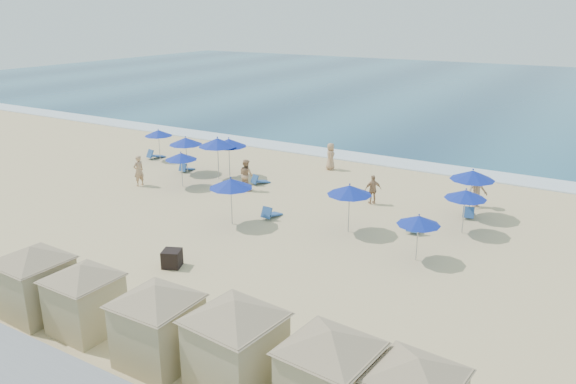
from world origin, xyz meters
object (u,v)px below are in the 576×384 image
at_px(umbrella_1, 186,141).
at_px(umbrella_2, 217,142).
at_px(beachgoer_2, 373,190).
at_px(cabana_2, 157,314).
at_px(beachgoer_1, 246,175).
at_px(umbrella_4, 229,143).
at_px(umbrella_7, 473,175).
at_px(cabana_3, 235,333).
at_px(trash_bin, 172,258).
at_px(beachgoer_3, 477,190).
at_px(cabana_4, 330,364).
at_px(umbrella_6, 350,190).
at_px(umbrella_5, 231,183).
at_px(umbrella_9, 419,220).
at_px(umbrella_0, 158,133).
at_px(beachgoer_0, 139,171).
at_px(beachgoer_4, 330,156).
at_px(cabana_1, 83,289).
at_px(umbrella_3, 181,156).
at_px(cabana_0, 33,272).
at_px(umbrella_8, 466,194).

height_order(umbrella_1, umbrella_2, umbrella_2).
bearing_deg(beachgoer_2, cabana_2, 46.70).
bearing_deg(beachgoer_1, umbrella_4, -17.18).
xyz_separation_m(umbrella_2, beachgoer_2, (10.00, 0.60, -1.52)).
bearing_deg(umbrella_1, umbrella_7, 4.14).
bearing_deg(umbrella_2, cabana_3, -50.73).
distance_m(cabana_3, umbrella_7, 17.15).
bearing_deg(trash_bin, beachgoer_3, 33.66).
bearing_deg(umbrella_2, cabana_4, -44.85).
height_order(umbrella_2, umbrella_6, umbrella_2).
height_order(cabana_4, beachgoer_1, cabana_4).
relative_size(umbrella_4, umbrella_5, 1.05).
distance_m(umbrella_1, umbrella_2, 2.59).
height_order(umbrella_9, beachgoer_1, umbrella_9).
xyz_separation_m(umbrella_5, beachgoer_3, (9.62, 8.74, -1.16)).
relative_size(umbrella_0, beachgoer_2, 1.36).
relative_size(beachgoer_0, beachgoer_3, 0.99).
bearing_deg(umbrella_6, umbrella_0, 162.51).
relative_size(cabana_2, cabana_4, 0.99).
xyz_separation_m(beachgoer_0, beachgoer_4, (8.12, 9.07, -0.04)).
xyz_separation_m(umbrella_2, umbrella_6, (10.61, -3.74, -0.25)).
xyz_separation_m(umbrella_4, beachgoer_1, (2.46, -1.67, -1.28)).
bearing_deg(beachgoer_2, beachgoer_0, -26.67).
relative_size(umbrella_7, beachgoer_4, 1.43).
relative_size(trash_bin, umbrella_5, 0.30).
distance_m(umbrella_6, beachgoer_0, 13.85).
xyz_separation_m(cabana_1, umbrella_5, (-1.69, 10.17, 0.60)).
relative_size(umbrella_0, beachgoer_1, 1.20).
xyz_separation_m(umbrella_4, umbrella_7, (14.67, 0.55, -0.00)).
distance_m(trash_bin, umbrella_3, 11.11).
height_order(cabana_3, umbrella_5, cabana_3).
distance_m(cabana_0, beachgoer_1, 15.30).
height_order(umbrella_7, beachgoer_3, umbrella_7).
bearing_deg(umbrella_7, beachgoer_1, -169.66).
bearing_deg(trash_bin, cabana_2, -74.55).
xyz_separation_m(umbrella_5, umbrella_9, (9.10, 0.63, -0.30)).
height_order(umbrella_1, umbrella_8, umbrella_1).
xyz_separation_m(trash_bin, cabana_2, (4.15, -5.08, 1.24)).
height_order(cabana_0, umbrella_2, cabana_0).
xyz_separation_m(beachgoer_0, beachgoer_1, (5.94, 2.62, -0.01)).
height_order(cabana_4, umbrella_8, cabana_4).
bearing_deg(umbrella_8, umbrella_9, -102.02).
bearing_deg(beachgoer_4, beachgoer_3, -136.93).
xyz_separation_m(umbrella_6, beachgoer_0, (-13.80, 0.20, -1.15)).
height_order(umbrella_6, beachgoer_0, umbrella_6).
xyz_separation_m(cabana_2, cabana_4, (5.41, 0.42, 0.03)).
bearing_deg(umbrella_4, umbrella_1, -165.97).
height_order(umbrella_2, umbrella_9, umbrella_2).
distance_m(umbrella_4, umbrella_7, 14.68).
relative_size(cabana_2, beachgoer_2, 2.77).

